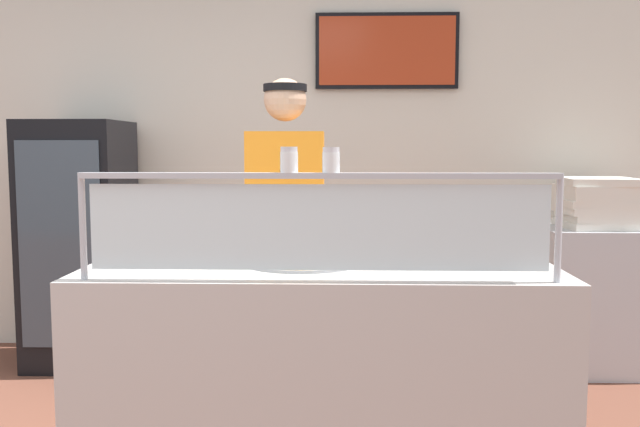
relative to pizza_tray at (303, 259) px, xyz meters
name	(u,v)px	position (x,y,z in m)	size (l,w,h in m)	color
shop_rear_unit	(330,156)	(0.08, 2.05, 0.40)	(6.28, 0.13, 2.70)	silver
serving_counter	(321,379)	(0.08, -0.05, -0.49)	(1.88, 0.78, 0.95)	#BCB7B2
sneeze_guard	(318,211)	(0.08, -0.38, 0.23)	(1.70, 0.06, 0.38)	#B2B5BC
pizza_tray	(303,259)	(0.00, 0.00, 0.00)	(0.50, 0.50, 0.04)	#9EA0A8
pizza_server	(292,254)	(-0.04, -0.02, 0.02)	(0.07, 0.28, 0.01)	#ADAFB7
parmesan_shaker	(289,161)	(-0.03, -0.38, 0.41)	(0.06, 0.06, 0.09)	white
pepper_flake_shaker	(331,162)	(0.12, -0.38, 0.41)	(0.06, 0.06, 0.09)	white
worker_figure	(287,231)	(-0.11, 0.60, 0.04)	(0.41, 0.50, 1.76)	#23232D
drink_fridge	(80,243)	(-1.55, 1.61, -0.17)	(0.61, 0.63, 1.59)	black
prep_shelf	(594,299)	(1.78, 1.56, -0.51)	(0.70, 0.55, 0.92)	#B7BABF
pizza_box_stack	(598,203)	(1.78, 1.56, 0.11)	(0.46, 0.46, 0.31)	silver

